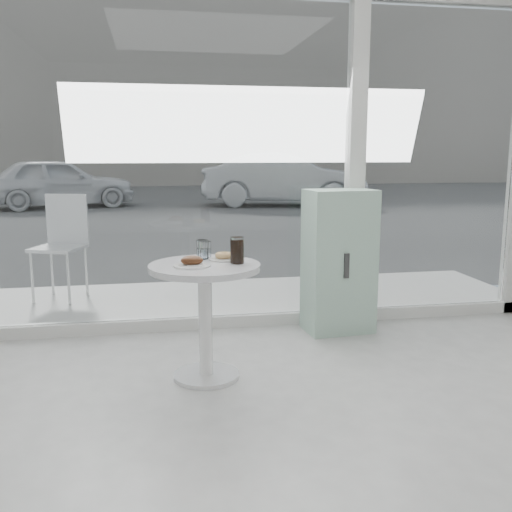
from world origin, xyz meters
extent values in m
cube|color=silver|center=(0.00, 3.00, 0.05)|extent=(5.00, 0.12, 0.10)
cube|color=silver|center=(0.90, 3.00, 1.50)|extent=(0.14, 0.14, 3.00)
cube|color=white|center=(-0.77, 3.00, 1.40)|extent=(3.21, 0.02, 2.60)
cube|color=white|center=(1.67, 3.00, 1.40)|extent=(1.41, 0.02, 2.60)
cylinder|color=white|center=(-0.50, 1.90, 0.01)|extent=(0.44, 0.44, 0.03)
cylinder|color=white|center=(-0.50, 1.90, 0.37)|extent=(0.09, 0.09, 0.70)
cylinder|color=white|center=(-0.50, 1.90, 0.75)|extent=(0.72, 0.72, 0.04)
cube|color=beige|center=(0.00, 3.80, 0.03)|extent=(5.60, 1.60, 0.05)
cube|color=#373737|center=(0.00, 16.00, 0.00)|extent=(40.00, 24.00, 0.00)
cube|color=gray|center=(0.00, 25.00, 4.00)|extent=(40.00, 2.00, 8.00)
cube|color=#90B7A4|center=(0.69, 2.73, 0.59)|extent=(0.57, 0.41, 1.18)
cube|color=#333333|center=(0.69, 2.54, 0.59)|extent=(0.04, 0.02, 0.20)
cylinder|color=white|center=(-1.97, 3.94, 0.30)|extent=(0.03, 0.03, 0.49)
cylinder|color=white|center=(-1.62, 3.81, 0.30)|extent=(0.03, 0.03, 0.49)
cylinder|color=white|center=(-1.85, 4.29, 0.30)|extent=(0.03, 0.03, 0.49)
cylinder|color=white|center=(-1.49, 4.16, 0.30)|extent=(0.03, 0.03, 0.49)
cube|color=white|center=(-1.73, 4.05, 0.56)|extent=(0.56, 0.56, 0.03)
cube|color=white|center=(-1.66, 4.25, 0.82)|extent=(0.42, 0.17, 0.49)
imported|color=silver|center=(-3.27, 14.39, 0.67)|extent=(4.23, 2.59, 1.35)
imported|color=#A0A3A8|center=(2.83, 13.82, 0.74)|extent=(4.70, 2.48, 1.47)
cylinder|color=silver|center=(-0.58, 1.84, 0.78)|extent=(0.23, 0.23, 0.01)
cube|color=white|center=(-0.56, 1.83, 0.79)|extent=(0.12, 0.11, 0.00)
ellipsoid|color=#3D1D10|center=(-0.58, 1.84, 0.81)|extent=(0.14, 0.11, 0.06)
ellipsoid|color=#3D1D10|center=(-0.55, 1.86, 0.81)|extent=(0.07, 0.06, 0.04)
cylinder|color=silver|center=(-0.36, 2.02, 0.78)|extent=(0.20, 0.20, 0.01)
torus|color=tan|center=(-0.36, 2.02, 0.80)|extent=(0.11, 0.11, 0.04)
cylinder|color=white|center=(-0.47, 2.12, 0.83)|extent=(0.07, 0.07, 0.11)
cylinder|color=white|center=(-0.47, 2.12, 0.80)|extent=(0.06, 0.06, 0.06)
cylinder|color=white|center=(-0.50, 2.09, 0.83)|extent=(0.08, 0.08, 0.13)
cylinder|color=white|center=(-0.50, 2.09, 0.81)|extent=(0.07, 0.07, 0.07)
cylinder|color=white|center=(-0.29, 1.90, 0.86)|extent=(0.09, 0.09, 0.17)
cylinder|color=black|center=(-0.29, 1.90, 0.85)|extent=(0.08, 0.08, 0.15)
camera|label=1|loc=(-0.82, -1.69, 1.48)|focal=40.00mm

